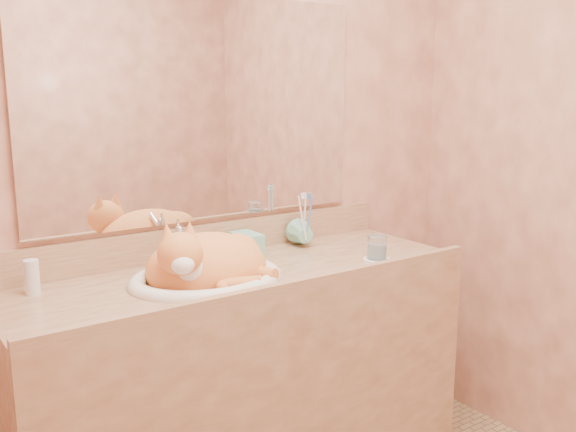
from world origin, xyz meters
TOP-DOWN VIEW (x-y plane):
  - wall_back at (0.00, 1.00)m, footprint 2.40×0.02m
  - vanity_counter at (0.00, 0.72)m, footprint 1.60×0.55m
  - mirror at (0.00, 0.99)m, footprint 1.30×0.02m
  - sink_basin at (-0.14, 0.70)m, footprint 0.53×0.45m
  - faucet at (-0.14, 0.90)m, footprint 0.07×0.12m
  - cat at (-0.14, 0.71)m, footprint 0.46×0.40m
  - soap_dispenser at (0.13, 0.84)m, footprint 0.09×0.09m
  - toothbrush_cup at (0.37, 0.85)m, footprint 0.13×0.13m
  - toothbrushes at (0.37, 0.85)m, footprint 0.04×0.04m
  - saucer at (0.47, 0.56)m, footprint 0.10×0.10m
  - water_glass at (0.47, 0.56)m, footprint 0.07×0.07m
  - lotion_bottle at (-0.64, 0.88)m, footprint 0.04×0.04m

SIDE VIEW (x-z plane):
  - vanity_counter at x=0.00m, z-range 0.00..0.85m
  - saucer at x=0.47m, z-range 0.85..0.86m
  - toothbrush_cup at x=0.37m, z-range 0.85..0.95m
  - water_glass at x=0.47m, z-range 0.86..0.94m
  - lotion_bottle at x=-0.64m, z-range 0.85..0.96m
  - cat at x=-0.14m, z-range 0.80..1.03m
  - faucet at x=-0.14m, z-range 0.85..1.01m
  - sink_basin at x=-0.14m, z-range 0.85..1.01m
  - soap_dispenser at x=0.13m, z-range 0.85..1.04m
  - toothbrushes at x=0.37m, z-range 0.87..1.10m
  - wall_back at x=0.00m, z-range 0.00..2.50m
  - mirror at x=0.00m, z-range 0.99..1.79m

